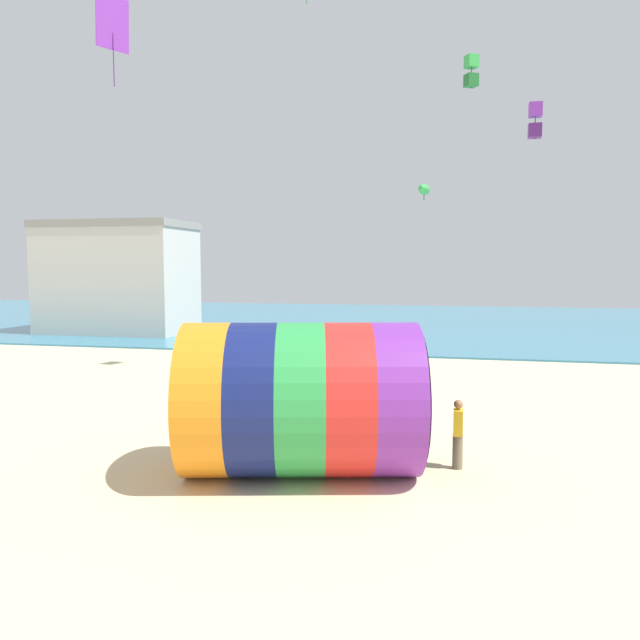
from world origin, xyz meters
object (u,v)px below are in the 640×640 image
at_px(kite_purple_diamond, 113,24).
at_px(kite_green_box, 471,71).
at_px(bystander_mid_beach, 289,363).
at_px(kite_purple_box, 535,120).
at_px(giant_inflatable_tube, 302,399).
at_px(kite_handler, 458,434).
at_px(kite_green_parafoil, 424,189).
at_px(bystander_near_water, 255,377).

xyz_separation_m(kite_purple_diamond, kite_green_box, (10.99, 8.85, 0.47)).
xyz_separation_m(kite_green_box, bystander_mid_beach, (-6.85, -3.48, -11.77)).
bearing_deg(kite_purple_box, kite_green_box, 103.96).
relative_size(kite_purple_diamond, bystander_mid_beach, 1.53).
xyz_separation_m(kite_purple_box, bystander_mid_beach, (-8.62, 3.65, -8.14)).
bearing_deg(giant_inflatable_tube, bystander_mid_beach, 106.98).
height_order(kite_handler, kite_green_box, kite_green_box).
bearing_deg(kite_purple_box, kite_purple_diamond, -172.32).
xyz_separation_m(kite_handler, kite_purple_box, (2.09, 5.23, 8.23)).
xyz_separation_m(kite_handler, kite_green_parafoil, (-1.71, 15.70, 7.50)).
distance_m(kite_handler, bystander_near_water, 9.57).
xyz_separation_m(giant_inflatable_tube, kite_purple_diamond, (-7.19, 4.62, 10.48)).
relative_size(kite_purple_diamond, kite_purple_box, 2.51).
xyz_separation_m(kite_green_parafoil, kite_green_box, (2.02, -3.34, 4.35)).
height_order(giant_inflatable_tube, bystander_near_water, giant_inflatable_tube).
bearing_deg(kite_purple_box, bystander_mid_beach, 157.04).
bearing_deg(kite_green_parafoil, bystander_mid_beach, -125.28).
bearing_deg(giant_inflatable_tube, kite_handler, 17.70).
height_order(bystander_near_water, bystander_mid_beach, bystander_mid_beach).
height_order(kite_green_box, bystander_near_water, kite_green_box).
height_order(kite_handler, kite_green_parafoil, kite_green_parafoil).
distance_m(giant_inflatable_tube, bystander_near_water, 8.40).
distance_m(kite_green_box, bystander_near_water, 15.26).
height_order(kite_green_parafoil, kite_green_box, kite_green_box).
xyz_separation_m(giant_inflatable_tube, bystander_near_water, (-3.63, 7.51, -0.98)).
distance_m(kite_handler, kite_purple_diamond, 16.00).
bearing_deg(bystander_near_water, giant_inflatable_tube, -64.21).
distance_m(kite_green_parafoil, kite_purple_box, 11.17).
height_order(kite_purple_diamond, bystander_near_water, kite_purple_diamond).
bearing_deg(kite_green_box, bystander_mid_beach, -153.08).
distance_m(kite_handler, kite_green_box, 17.13).
bearing_deg(kite_purple_diamond, giant_inflatable_tube, -32.72).
relative_size(giant_inflatable_tube, kite_green_parafoil, 3.80).
distance_m(kite_green_box, bystander_mid_beach, 14.06).
xyz_separation_m(kite_green_parafoil, kite_purple_diamond, (-8.97, -12.20, 3.88)).
bearing_deg(bystander_near_water, kite_green_parafoil, 59.83).
bearing_deg(bystander_mid_beach, bystander_near_water, -103.16).
bearing_deg(kite_green_parafoil, giant_inflatable_tube, -96.03).
relative_size(giant_inflatable_tube, bystander_mid_beach, 3.33).
bearing_deg(bystander_mid_beach, giant_inflatable_tube, -73.02).
distance_m(kite_purple_diamond, kite_green_box, 14.12).
relative_size(kite_handler, kite_purple_box, 1.52).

